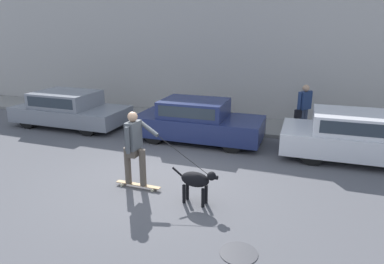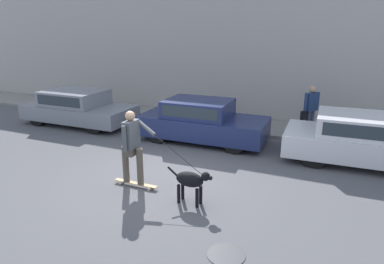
{
  "view_description": "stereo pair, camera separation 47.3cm",
  "coord_description": "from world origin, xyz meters",
  "px_view_note": "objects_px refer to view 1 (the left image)",
  "views": [
    {
      "loc": [
        3.34,
        -6.6,
        3.48
      ],
      "look_at": [
        0.47,
        1.1,
        0.95
      ],
      "focal_mm": 32.0,
      "sensor_mm": 36.0,
      "label": 1
    },
    {
      "loc": [
        3.78,
        -6.42,
        3.48
      ],
      "look_at": [
        0.47,
        1.1,
        0.95
      ],
      "focal_mm": 32.0,
      "sensor_mm": 36.0,
      "label": 2
    }
  ],
  "objects_px": {
    "parked_car_0": "(70,109)",
    "dog": "(196,181)",
    "pedestrian_with_bag": "(304,107)",
    "parked_car_2": "(365,137)",
    "skateboarder": "(135,146)",
    "parked_car_1": "(198,121)"
  },
  "relations": [
    {
      "from": "parked_car_2",
      "to": "skateboarder",
      "type": "bearing_deg",
      "value": -145.57
    },
    {
      "from": "parked_car_0",
      "to": "parked_car_2",
      "type": "relative_size",
      "value": 0.92
    },
    {
      "from": "skateboarder",
      "to": "pedestrian_with_bag",
      "type": "bearing_deg",
      "value": 58.85
    },
    {
      "from": "pedestrian_with_bag",
      "to": "dog",
      "type": "bearing_deg",
      "value": 106.61
    },
    {
      "from": "skateboarder",
      "to": "pedestrian_with_bag",
      "type": "distance_m",
      "value": 6.26
    },
    {
      "from": "pedestrian_with_bag",
      "to": "parked_car_2",
      "type": "bearing_deg",
      "value": 168.66
    },
    {
      "from": "dog",
      "to": "pedestrian_with_bag",
      "type": "bearing_deg",
      "value": 76.33
    },
    {
      "from": "parked_car_0",
      "to": "parked_car_1",
      "type": "distance_m",
      "value": 4.94
    },
    {
      "from": "parked_car_1",
      "to": "pedestrian_with_bag",
      "type": "xyz_separation_m",
      "value": [
        3.07,
        1.71,
        0.35
      ]
    },
    {
      "from": "parked_car_2",
      "to": "dog",
      "type": "bearing_deg",
      "value": -133.66
    },
    {
      "from": "parked_car_0",
      "to": "parked_car_1",
      "type": "xyz_separation_m",
      "value": [
        4.94,
        -0.0,
        0.02
      ]
    },
    {
      "from": "parked_car_0",
      "to": "parked_car_2",
      "type": "distance_m",
      "value": 9.71
    },
    {
      "from": "parked_car_1",
      "to": "skateboarder",
      "type": "xyz_separation_m",
      "value": [
        -0.17,
        -3.65,
        0.38
      ]
    },
    {
      "from": "parked_car_0",
      "to": "dog",
      "type": "relative_size",
      "value": 4.11
    },
    {
      "from": "parked_car_0",
      "to": "skateboarder",
      "type": "relative_size",
      "value": 1.77
    },
    {
      "from": "parked_car_1",
      "to": "dog",
      "type": "bearing_deg",
      "value": -72.22
    },
    {
      "from": "parked_car_1",
      "to": "parked_car_2",
      "type": "distance_m",
      "value": 4.77
    },
    {
      "from": "parked_car_2",
      "to": "pedestrian_with_bag",
      "type": "height_order",
      "value": "pedestrian_with_bag"
    },
    {
      "from": "parked_car_0",
      "to": "skateboarder",
      "type": "distance_m",
      "value": 6.02
    },
    {
      "from": "dog",
      "to": "skateboarder",
      "type": "relative_size",
      "value": 0.43
    },
    {
      "from": "pedestrian_with_bag",
      "to": "parked_car_1",
      "type": "bearing_deg",
      "value": 63.04
    },
    {
      "from": "pedestrian_with_bag",
      "to": "skateboarder",
      "type": "bearing_deg",
      "value": 92.72
    }
  ]
}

